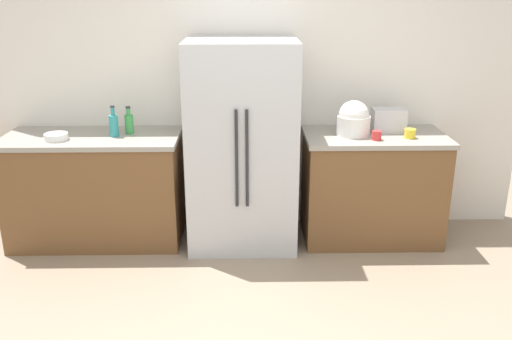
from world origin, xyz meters
name	(u,v)px	position (x,y,z in m)	size (l,w,h in m)	color
kitchen_back_panel	(260,80)	(0.00, 1.99, 1.33)	(4.66, 0.10, 2.66)	silver
counter_left	(96,188)	(-1.41, 1.60, 0.47)	(1.46, 0.68, 0.93)	brown
counter_right	(372,187)	(0.96, 1.60, 0.47)	(1.18, 0.68, 0.93)	brown
refrigerator	(242,145)	(-0.16, 1.56, 0.86)	(0.89, 0.75, 1.72)	#B7BABF
toaster	(389,120)	(1.08, 1.70, 1.03)	(0.28, 0.17, 0.20)	silver
rice_cooker	(353,120)	(0.76, 1.59, 1.06)	(0.28, 0.28, 0.29)	white
bottle_a	(129,123)	(-1.10, 1.67, 1.03)	(0.07, 0.07, 0.23)	green
bottle_b	(114,125)	(-1.21, 1.58, 1.03)	(0.07, 0.07, 0.26)	teal
cup_a	(410,133)	(1.21, 1.49, 0.97)	(0.09, 0.09, 0.08)	yellow
cup_b	(377,135)	(0.92, 1.44, 0.97)	(0.08, 0.08, 0.08)	red
bowl_a	(56,137)	(-1.65, 1.48, 0.96)	(0.19, 0.19, 0.05)	white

